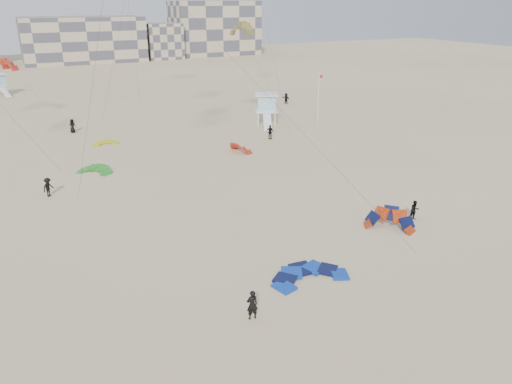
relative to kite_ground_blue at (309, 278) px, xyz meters
name	(u,v)px	position (x,y,z in m)	size (l,w,h in m)	color
ground	(256,320)	(-4.93, -2.53, 0.00)	(320.00, 320.00, 0.00)	beige
kite_ground_blue	(309,278)	(0.00, 0.00, 0.00)	(4.54, 4.74, 0.53)	#103AC9
kite_ground_orange	(389,228)	(9.42, 3.57, 0.00)	(3.83, 2.90, 2.52)	#FF4111
kite_ground_green	(95,172)	(-8.72, 27.21, 0.00)	(3.61, 3.74, 0.98)	green
kite_ground_red_far	(240,152)	(7.66, 27.41, 0.00)	(3.05, 2.64, 1.81)	red
kite_ground_yellow	(106,144)	(-5.74, 37.38, 0.00)	(2.92, 3.04, 0.65)	#B7C51C
kitesurfer_main	(252,305)	(-5.07, -2.30, 0.88)	(0.64, 0.42, 1.76)	black
kitesurfer_b	(415,210)	(12.28, 3.97, 0.81)	(0.78, 0.61, 1.62)	black
kitesurfer_c	(48,187)	(-13.47, 22.16, 0.87)	(1.13, 0.65, 1.74)	black
kitesurfer_d	(270,132)	(13.31, 30.79, 0.92)	(1.07, 0.45, 1.83)	black
kitesurfer_e	(72,126)	(-8.57, 45.16, 0.91)	(0.89, 0.58, 1.82)	black
kitesurfer_f	(286,98)	(26.20, 49.76, 0.90)	(1.67, 0.53, 1.80)	black
kite_fly_olive	(242,30)	(12.61, 37.60, 12.77)	(5.24, 10.02, 13.10)	olive
kite_fly_red	(9,65)	(-14.84, 54.76, 8.00)	(6.62, 4.56, 8.47)	red
lifeguard_tower_near	(266,110)	(16.38, 37.86, 2.15)	(4.04, 6.48, 4.35)	white
flagpole	(318,100)	(21.58, 32.86, 3.92)	(0.60, 0.09, 7.45)	white
condo_mid	(83,39)	(5.07, 127.47, 6.00)	(32.00, 16.00, 12.00)	#BDAC8A
condo_east	(215,28)	(45.07, 129.47, 8.00)	(26.00, 14.00, 16.00)	#BDAC8A
condo_fill_right	(163,41)	(27.07, 125.47, 5.00)	(10.00, 10.00, 10.00)	#BDAC8A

